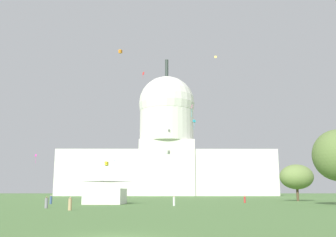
% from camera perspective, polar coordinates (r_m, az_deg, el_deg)
% --- Properties ---
extents(capitol_building, '(110.79, 29.82, 73.33)m').
position_cam_1_polar(capitol_building, '(202.55, -0.20, -4.62)').
color(capitol_building, silver).
rests_on(capitol_building, ground_plane).
extents(event_tent, '(7.84, 7.85, 6.68)m').
position_cam_1_polar(event_tent, '(74.19, -9.24, -9.79)').
color(event_tent, white).
rests_on(event_tent, ground_plane).
extents(tree_east_mid, '(10.77, 10.15, 8.85)m').
position_cam_1_polar(tree_east_mid, '(100.33, 18.53, -8.21)').
color(tree_east_mid, brown).
rests_on(tree_east_mid, ground_plane).
extents(person_denim_back_right, '(0.59, 0.59, 1.66)m').
position_cam_1_polar(person_denim_back_right, '(76.48, -16.97, -11.48)').
color(person_denim_back_right, '#3D5684').
rests_on(person_denim_back_right, ground_plane).
extents(person_red_back_left, '(0.55, 0.55, 1.50)m').
position_cam_1_polar(person_red_back_left, '(81.95, 11.31, -11.70)').
color(person_red_back_left, red).
rests_on(person_red_back_left, ground_plane).
extents(person_tan_aisle_center, '(0.49, 0.49, 1.67)m').
position_cam_1_polar(person_tan_aisle_center, '(50.80, -14.33, -12.22)').
color(person_tan_aisle_center, tan).
rests_on(person_tan_aisle_center, ground_plane).
extents(person_white_near_tree_west, '(0.50, 0.50, 1.62)m').
position_cam_1_polar(person_white_near_tree_west, '(64.13, 0.90, -12.17)').
color(person_white_near_tree_west, silver).
rests_on(person_white_near_tree_west, ground_plane).
extents(person_grey_lawn_far_left, '(0.67, 0.67, 1.62)m').
position_cam_1_polar(person_grey_lawn_far_left, '(57.97, -17.59, -11.86)').
color(person_grey_lawn_far_left, gray).
rests_on(person_grey_lawn_far_left, ground_plane).
extents(kite_green_low, '(1.34, 1.14, 0.15)m').
position_cam_1_polar(kite_green_low, '(141.52, -0.02, -5.37)').
color(kite_green_low, green).
extents(kite_magenta_low, '(0.67, 0.30, 2.89)m').
position_cam_1_polar(kite_magenta_low, '(129.85, -19.02, -5.37)').
color(kite_magenta_low, '#D1339E').
extents(kite_pink_mid, '(0.43, 1.05, 3.10)m').
position_cam_1_polar(kite_pink_mid, '(94.73, 3.54, 1.63)').
color(kite_pink_mid, pink).
extents(kite_red_high, '(0.93, 0.84, 3.40)m').
position_cam_1_polar(kite_red_high, '(165.16, -3.68, 6.62)').
color(kite_red_high, red).
extents(kite_yellow_low, '(1.38, 1.43, 1.49)m').
position_cam_1_polar(kite_yellow_low, '(137.84, -9.09, -6.64)').
color(kite_yellow_low, yellow).
extents(kite_blue_low, '(1.38, 1.81, 0.30)m').
position_cam_1_polar(kite_blue_low, '(166.26, -7.79, -6.31)').
color(kite_blue_low, blue).
extents(kite_cyan_mid, '(1.14, 1.11, 3.64)m').
position_cam_1_polar(kite_cyan_mid, '(139.35, 3.91, -0.40)').
color(kite_cyan_mid, '#33BCDB').
extents(kite_orange_high, '(1.45, 1.44, 1.22)m').
position_cam_1_polar(kite_orange_high, '(149.74, -7.08, 9.83)').
color(kite_orange_high, orange).
extents(kite_gold_high, '(0.91, 0.26, 0.95)m').
position_cam_1_polar(kite_gold_high, '(162.75, 7.07, 9.06)').
color(kite_gold_high, gold).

